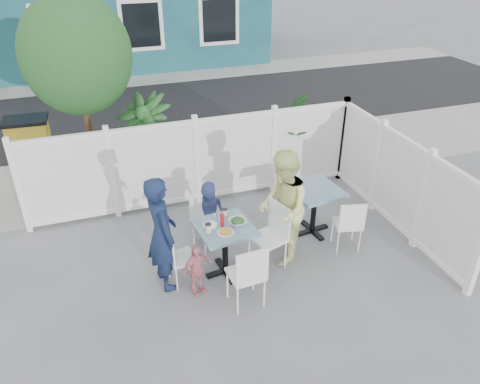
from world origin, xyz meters
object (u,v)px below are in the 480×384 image
object	(u,v)px
spare_table	(315,199)
chair_right	(273,231)
chair_back	(204,217)
utility_cabinet	(33,155)
chair_left	(177,254)
toddler	(196,270)
main_table	(225,237)
woman	(283,208)
chair_near	(248,272)
man	(162,234)
boy	(209,211)

from	to	relation	value
spare_table	chair_right	bearing A→B (deg)	-149.89
chair_back	utility_cabinet	bearing A→B (deg)	-68.91
chair_left	toddler	size ratio (longest dim) A/B	1.09
chair_right	chair_left	bearing A→B (deg)	71.36
utility_cabinet	main_table	xyz separation A→B (m)	(2.66, -3.67, -0.04)
chair_back	toddler	bearing A→B (deg)	48.71
spare_table	chair_back	xyz separation A→B (m)	(-1.76, 0.27, -0.13)
spare_table	woman	xyz separation A→B (m)	(-0.77, -0.46, 0.26)
chair_near	man	world-z (taller)	man
chair_left	man	size ratio (longest dim) A/B	0.50
chair_back	chair_near	distance (m)	1.57
chair_left	woman	distance (m)	1.65
utility_cabinet	chair_left	size ratio (longest dim) A/B	1.57
toddler	woman	bearing A→B (deg)	-7.91
chair_right	toddler	size ratio (longest dim) A/B	1.30
chair_near	toddler	xyz separation A→B (m)	(-0.58, 0.48, -0.18)
chair_left	chair_right	world-z (taller)	chair_right
spare_table	boy	bearing A→B (deg)	166.11
chair_left	woman	size ratio (longest dim) A/B	0.48
main_table	chair_left	bearing A→B (deg)	179.59
chair_right	chair_near	distance (m)	0.98
chair_back	toddler	size ratio (longest dim) A/B	1.09
chair_left	man	world-z (taller)	man
boy	main_table	bearing A→B (deg)	99.30
main_table	chair_right	xyz separation A→B (m)	(0.72, -0.02, -0.04)
main_table	chair_right	distance (m)	0.72
spare_table	chair_back	bearing A→B (deg)	171.34
spare_table	chair_near	world-z (taller)	chair_near
chair_left	boy	bearing A→B (deg)	133.76
utility_cabinet	man	distance (m)	4.04
spare_table	chair_near	bearing A→B (deg)	-140.96
chair_back	woman	world-z (taller)	woman
chair_left	toddler	world-z (taller)	chair_left
main_table	toddler	size ratio (longest dim) A/B	1.09
utility_cabinet	woman	bearing A→B (deg)	-42.41
chair_left	woman	world-z (taller)	woman
spare_table	chair_back	distance (m)	1.79
chair_right	woman	distance (m)	0.36
spare_table	woman	size ratio (longest dim) A/B	0.48
utility_cabinet	man	size ratio (longest dim) A/B	0.78
chair_right	toddler	xyz separation A→B (m)	(-1.21, -0.26, -0.20)
chair_right	toddler	world-z (taller)	chair_right
utility_cabinet	chair_near	world-z (taller)	utility_cabinet
toddler	chair_right	bearing A→B (deg)	-9.98
chair_left	chair_right	bearing A→B (deg)	80.51
chair_back	chair_near	size ratio (longest dim) A/B	0.87
chair_right	boy	distance (m)	1.18
chair_back	spare_table	bearing A→B (deg)	150.65
woman	chair_back	bearing A→B (deg)	-110.49
utility_cabinet	chair_right	xyz separation A→B (m)	(3.37, -3.70, -0.08)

